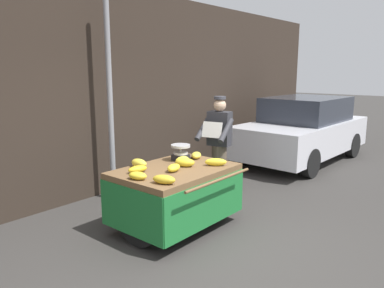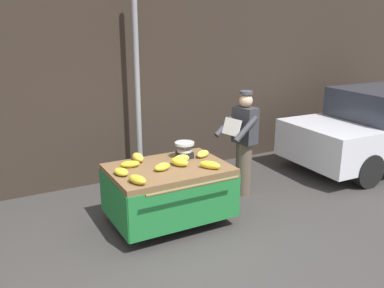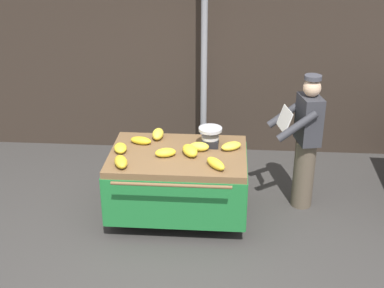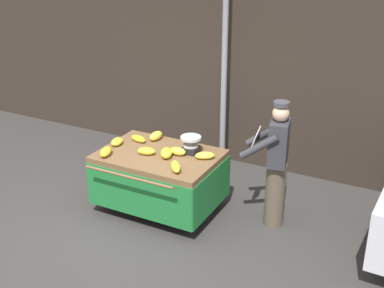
{
  "view_description": "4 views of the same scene",
  "coord_description": "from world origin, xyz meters",
  "px_view_note": "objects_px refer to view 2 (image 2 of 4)",
  "views": [
    {
      "loc": [
        -3.49,
        -2.46,
        2.16
      ],
      "look_at": [
        0.41,
        0.81,
        1.14
      ],
      "focal_mm": 35.01,
      "sensor_mm": 36.0,
      "label": 1
    },
    {
      "loc": [
        -2.18,
        -3.98,
        2.75
      ],
      "look_at": [
        0.43,
        0.81,
        1.13
      ],
      "focal_mm": 38.68,
      "sensor_mm": 36.0,
      "label": 2
    },
    {
      "loc": [
        0.65,
        -4.73,
        3.55
      ],
      "look_at": [
        0.25,
        0.72,
        1.03
      ],
      "focal_mm": 49.79,
      "sensor_mm": 36.0,
      "label": 3
    },
    {
      "loc": [
        3.35,
        -4.48,
        3.67
      ],
      "look_at": [
        0.54,
        0.9,
        1.06
      ],
      "focal_mm": 47.64,
      "sensor_mm": 36.0,
      "label": 4
    }
  ],
  "objects_px": {
    "banana_bunch_7": "(210,165)",
    "banana_bunch_8": "(137,179)",
    "banana_bunch_0": "(138,157)",
    "weighing_scale": "(185,150)",
    "banana_bunch_4": "(163,167)",
    "banana_bunch_2": "(179,162)",
    "street_pole": "(137,88)",
    "banana_cart": "(169,182)",
    "banana_bunch_5": "(203,154)",
    "banana_bunch_1": "(121,172)",
    "parked_car": "(383,127)",
    "vendor_person": "(244,143)",
    "banana_bunch_3": "(130,164)",
    "banana_bunch_6": "(182,158)"
  },
  "relations": [
    {
      "from": "weighing_scale",
      "to": "banana_bunch_0",
      "type": "distance_m",
      "value": 0.68
    },
    {
      "from": "banana_bunch_8",
      "to": "street_pole",
      "type": "bearing_deg",
      "value": 67.84
    },
    {
      "from": "weighing_scale",
      "to": "banana_bunch_2",
      "type": "height_order",
      "value": "weighing_scale"
    },
    {
      "from": "banana_bunch_0",
      "to": "weighing_scale",
      "type": "bearing_deg",
      "value": -14.72
    },
    {
      "from": "banana_cart",
      "to": "weighing_scale",
      "type": "distance_m",
      "value": 0.55
    },
    {
      "from": "banana_bunch_7",
      "to": "banana_bunch_8",
      "type": "distance_m",
      "value": 1.05
    },
    {
      "from": "banana_bunch_6",
      "to": "banana_bunch_7",
      "type": "bearing_deg",
      "value": -64.09
    },
    {
      "from": "street_pole",
      "to": "banana_bunch_2",
      "type": "distance_m",
      "value": 1.83
    },
    {
      "from": "banana_bunch_7",
      "to": "banana_bunch_8",
      "type": "xyz_separation_m",
      "value": [
        -1.05,
        -0.03,
        -0.0
      ]
    },
    {
      "from": "banana_bunch_4",
      "to": "vendor_person",
      "type": "bearing_deg",
      "value": 16.08
    },
    {
      "from": "street_pole",
      "to": "banana_bunch_1",
      "type": "xyz_separation_m",
      "value": [
        -0.89,
        -1.62,
        -0.79
      ]
    },
    {
      "from": "street_pole",
      "to": "banana_bunch_3",
      "type": "relative_size",
      "value": 12.84
    },
    {
      "from": "weighing_scale",
      "to": "banana_bunch_1",
      "type": "bearing_deg",
      "value": -167.18
    },
    {
      "from": "banana_bunch_5",
      "to": "banana_bunch_7",
      "type": "bearing_deg",
      "value": -109.09
    },
    {
      "from": "banana_bunch_3",
      "to": "street_pole",
      "type": "bearing_deg",
      "value": 63.88
    },
    {
      "from": "banana_bunch_3",
      "to": "banana_bunch_8",
      "type": "bearing_deg",
      "value": -102.02
    },
    {
      "from": "street_pole",
      "to": "banana_bunch_0",
      "type": "xyz_separation_m",
      "value": [
        -0.5,
        -1.21,
        -0.77
      ]
    },
    {
      "from": "banana_bunch_1",
      "to": "banana_bunch_8",
      "type": "bearing_deg",
      "value": -77.89
    },
    {
      "from": "banana_bunch_5",
      "to": "vendor_person",
      "type": "relative_size",
      "value": 0.15
    },
    {
      "from": "banana_bunch_4",
      "to": "parked_car",
      "type": "bearing_deg",
      "value": 4.86
    },
    {
      "from": "weighing_scale",
      "to": "banana_bunch_7",
      "type": "xyz_separation_m",
      "value": [
        0.09,
        -0.57,
        -0.07
      ]
    },
    {
      "from": "banana_bunch_0",
      "to": "banana_bunch_7",
      "type": "height_order",
      "value": "banana_bunch_0"
    },
    {
      "from": "banana_bunch_4",
      "to": "banana_bunch_7",
      "type": "relative_size",
      "value": 0.81
    },
    {
      "from": "street_pole",
      "to": "vendor_person",
      "type": "xyz_separation_m",
      "value": [
        1.3,
        -1.24,
        -0.81
      ]
    },
    {
      "from": "banana_cart",
      "to": "banana_bunch_3",
      "type": "bearing_deg",
      "value": 155.08
    },
    {
      "from": "banana_bunch_5",
      "to": "banana_bunch_0",
      "type": "bearing_deg",
      "value": 164.21
    },
    {
      "from": "banana_bunch_0",
      "to": "banana_bunch_5",
      "type": "xyz_separation_m",
      "value": [
        0.9,
        -0.26,
        -0.01
      ]
    },
    {
      "from": "banana_bunch_2",
      "to": "banana_cart",
      "type": "bearing_deg",
      "value": 161.7
    },
    {
      "from": "banana_bunch_2",
      "to": "vendor_person",
      "type": "xyz_separation_m",
      "value": [
        1.37,
        0.42,
        -0.04
      ]
    },
    {
      "from": "banana_bunch_0",
      "to": "banana_bunch_2",
      "type": "xyz_separation_m",
      "value": [
        0.43,
        -0.44,
        -0.0
      ]
    },
    {
      "from": "street_pole",
      "to": "banana_bunch_5",
      "type": "height_order",
      "value": "street_pole"
    },
    {
      "from": "banana_cart",
      "to": "banana_bunch_5",
      "type": "relative_size",
      "value": 6.24
    },
    {
      "from": "banana_bunch_6",
      "to": "parked_car",
      "type": "distance_m",
      "value": 4.6
    },
    {
      "from": "banana_bunch_0",
      "to": "banana_bunch_4",
      "type": "distance_m",
      "value": 0.52
    },
    {
      "from": "banana_bunch_1",
      "to": "banana_bunch_3",
      "type": "height_order",
      "value": "banana_bunch_1"
    },
    {
      "from": "banana_bunch_7",
      "to": "banana_bunch_4",
      "type": "bearing_deg",
      "value": 157.35
    },
    {
      "from": "banana_bunch_2",
      "to": "parked_car",
      "type": "relative_size",
      "value": 0.07
    },
    {
      "from": "parked_car",
      "to": "vendor_person",
      "type": "bearing_deg",
      "value": 179.1
    },
    {
      "from": "vendor_person",
      "to": "banana_cart",
      "type": "bearing_deg",
      "value": -166.08
    },
    {
      "from": "banana_bunch_5",
      "to": "weighing_scale",
      "type": "bearing_deg",
      "value": 161.53
    },
    {
      "from": "banana_bunch_1",
      "to": "banana_bunch_7",
      "type": "height_order",
      "value": "banana_bunch_7"
    },
    {
      "from": "banana_bunch_7",
      "to": "banana_bunch_8",
      "type": "relative_size",
      "value": 1.06
    },
    {
      "from": "weighing_scale",
      "to": "banana_bunch_1",
      "type": "distance_m",
      "value": 1.07
    },
    {
      "from": "banana_cart",
      "to": "weighing_scale",
      "type": "height_order",
      "value": "weighing_scale"
    },
    {
      "from": "banana_bunch_3",
      "to": "vendor_person",
      "type": "bearing_deg",
      "value": 4.51
    },
    {
      "from": "banana_bunch_5",
      "to": "banana_bunch_7",
      "type": "relative_size",
      "value": 0.87
    },
    {
      "from": "banana_bunch_2",
      "to": "banana_bunch_1",
      "type": "bearing_deg",
      "value": 177.48
    },
    {
      "from": "banana_bunch_0",
      "to": "banana_bunch_8",
      "type": "height_order",
      "value": "banana_bunch_0"
    },
    {
      "from": "weighing_scale",
      "to": "banana_bunch_4",
      "type": "xyz_separation_m",
      "value": [
        -0.5,
        -0.32,
        -0.07
      ]
    },
    {
      "from": "banana_bunch_2",
      "to": "banana_bunch_6",
      "type": "xyz_separation_m",
      "value": [
        0.1,
        0.13,
        -0.01
      ]
    }
  ]
}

